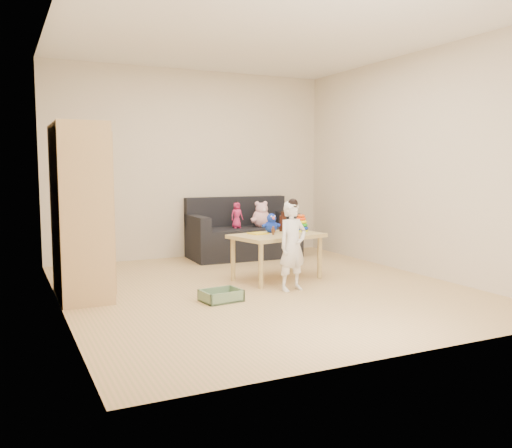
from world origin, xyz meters
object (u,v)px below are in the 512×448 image
toddler (293,247)px  wardrobe (80,211)px  play_table (277,257)px  sofa (244,242)px

toddler → wardrobe: bearing=151.9°
wardrobe → play_table: size_ratio=1.71×
wardrobe → sofa: bearing=31.0°
play_table → toddler: (-0.10, -0.54, 0.19)m
wardrobe → play_table: (2.10, -0.11, -0.58)m
play_table → wardrobe: bearing=177.1°
wardrobe → sofa: wardrobe is taller
sofa → wardrobe: bearing=-147.3°
wardrobe → sofa: 2.84m
sofa → play_table: size_ratio=1.53×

